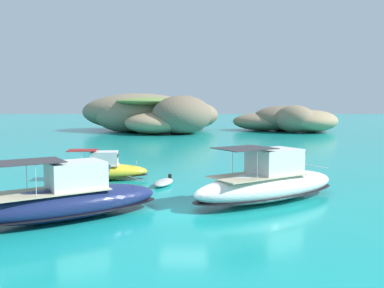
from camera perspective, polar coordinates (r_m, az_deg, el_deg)
ground_plane at (r=22.16m, az=-1.19°, el=-9.49°), size 400.00×400.00×0.00m
islet_large at (r=85.66m, az=-5.38°, el=4.19°), size 34.27×30.54×7.89m
islet_small at (r=87.31m, az=13.04°, el=3.28°), size 25.42×21.48×5.40m
motorboat_navy at (r=21.70m, az=-16.82°, el=-7.42°), size 9.77×7.86×3.06m
motorboat_yellow at (r=32.00m, az=-12.63°, el=-3.57°), size 7.52×3.06×2.29m
motorboat_white at (r=24.92m, az=10.54°, el=-5.42°), size 10.52×8.36×3.29m
dinghy_tender at (r=29.21m, az=-3.97°, el=-5.33°), size 1.77×2.87×0.58m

